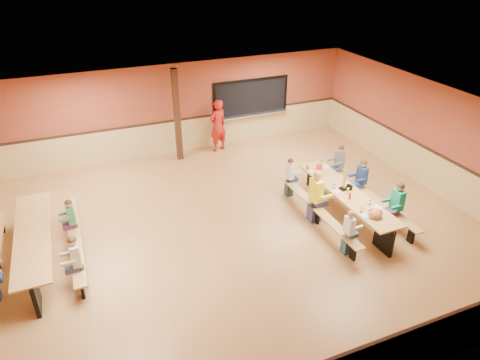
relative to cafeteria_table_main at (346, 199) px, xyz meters
name	(u,v)px	position (x,y,z in m)	size (l,w,h in m)	color
ground	(234,228)	(-2.85, 0.59, -0.53)	(12.00, 12.00, 0.00)	#A26F3D
room_envelope	(234,205)	(-2.85, 0.59, 0.16)	(12.04, 10.04, 3.02)	brown
kitchen_pass_through	(251,100)	(-0.25, 5.55, 0.96)	(2.78, 0.28, 1.38)	black
structural_post	(177,116)	(-3.05, 4.99, 0.97)	(0.18, 0.18, 3.00)	black
cafeteria_table_main	(346,199)	(0.00, 0.00, 0.00)	(1.91, 3.70, 0.74)	tan
cafeteria_table_second	(35,242)	(-7.38, 1.08, 0.00)	(1.91, 3.70, 0.74)	tan
seated_child_white_left	(348,233)	(-0.83, -1.30, 0.04)	(0.33, 0.27, 1.12)	white
seated_adult_yellow	(316,197)	(-0.83, 0.14, 0.18)	(0.47, 0.38, 1.41)	#FEFF21
seated_child_grey_left	(289,177)	(-0.83, 1.51, 0.04)	(0.33, 0.27, 1.13)	silver
seated_child_teal_right	(396,206)	(0.83, -0.92, 0.12)	(0.41, 0.33, 1.29)	#128E6E
seated_child_navy_right	(361,181)	(0.83, 0.50, 0.10)	(0.38, 0.31, 1.24)	navy
seated_child_char_right	(339,165)	(0.83, 1.55, 0.08)	(0.37, 0.30, 1.21)	#545A61
seated_child_green_sec	(72,222)	(-6.56, 1.49, 0.05)	(0.35, 0.28, 1.16)	#2F6643
seated_child_tan_sec	(77,262)	(-6.56, -0.12, 0.09)	(0.38, 0.31, 1.24)	#C0B797
standing_woman	(218,126)	(-1.64, 5.14, 0.38)	(0.66, 0.43, 1.80)	#A71813
punch_pitcher	(319,168)	(-0.07, 1.21, 0.32)	(0.16, 0.16, 0.22)	red
chip_bowl	(375,214)	(-0.06, -1.20, 0.29)	(0.32, 0.32, 0.15)	orange
napkin_dispenser	(349,187)	(0.13, 0.08, 0.28)	(0.10, 0.14, 0.13)	black
condiment_mustard	(348,191)	(-0.04, -0.09, 0.30)	(0.06, 0.06, 0.17)	yellow
condiment_ketchup	(350,196)	(-0.14, -0.32, 0.30)	(0.06, 0.06, 0.17)	#B2140F
table_paddle	(344,185)	(-0.02, 0.12, 0.35)	(0.16, 0.16, 0.56)	black
place_settings	(347,190)	(0.00, 0.00, 0.27)	(0.65, 3.30, 0.11)	beige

